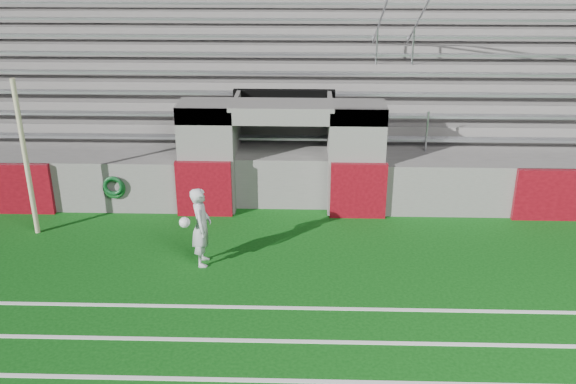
{
  "coord_description": "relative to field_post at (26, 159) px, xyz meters",
  "views": [
    {
      "loc": [
        0.58,
        -10.83,
        6.38
      ],
      "look_at": [
        0.2,
        1.8,
        1.1
      ],
      "focal_mm": 40.0,
      "sensor_mm": 36.0,
      "label": 1
    }
  ],
  "objects": [
    {
      "name": "stadium_structure",
      "position": [
        5.42,
        6.06,
        -0.26
      ],
      "size": [
        26.0,
        8.48,
        5.42
      ],
      "color": "#62605D",
      "rests_on": "ground"
    },
    {
      "name": "ground",
      "position": [
        5.42,
        -1.91,
        -1.75
      ],
      "size": [
        90.0,
        90.0,
        0.0
      ],
      "primitive_type": "plane",
      "color": "#0B440E",
      "rests_on": "ground"
    },
    {
      "name": "goalkeeper_with_ball",
      "position": [
        3.93,
        -1.3,
        -0.92
      ],
      "size": [
        0.6,
        0.68,
        1.65
      ],
      "color": "#B9BDC4",
      "rests_on": "ground"
    },
    {
      "name": "hose_coil",
      "position": [
        1.5,
        1.02,
        -1.04
      ],
      "size": [
        0.54,
        0.15,
        0.58
      ],
      "color": "#0D4518",
      "rests_on": "ground"
    },
    {
      "name": "field_post",
      "position": [
        0.0,
        0.0,
        0.0
      ],
      "size": [
        0.11,
        0.11,
        3.49
      ],
      "primitive_type": "cylinder",
      "color": "#C0BA8F",
      "rests_on": "ground"
    }
  ]
}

